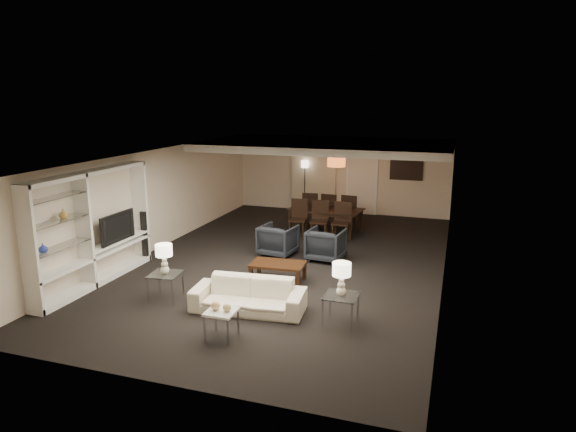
# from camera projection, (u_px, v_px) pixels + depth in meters

# --- Properties ---
(floor) EXTENTS (11.00, 11.00, 0.00)m
(floor) POSITION_uv_depth(u_px,v_px,m) (288.00, 262.00, 12.04)
(floor) COLOR black
(floor) RESTS_ON ground
(ceiling) EXTENTS (7.00, 11.00, 0.02)m
(ceiling) POSITION_uv_depth(u_px,v_px,m) (288.00, 155.00, 11.46)
(ceiling) COLOR silver
(ceiling) RESTS_ON ground
(wall_back) EXTENTS (7.00, 0.02, 2.50)m
(wall_back) POSITION_uv_depth(u_px,v_px,m) (341.00, 175.00, 16.83)
(wall_back) COLOR beige
(wall_back) RESTS_ON ground
(wall_front) EXTENTS (7.00, 0.02, 2.50)m
(wall_front) POSITION_uv_depth(u_px,v_px,m) (155.00, 297.00, 6.68)
(wall_front) COLOR beige
(wall_front) RESTS_ON ground
(wall_left) EXTENTS (0.02, 11.00, 2.50)m
(wall_left) POSITION_uv_depth(u_px,v_px,m) (155.00, 200.00, 12.83)
(wall_left) COLOR beige
(wall_left) RESTS_ON ground
(wall_right) EXTENTS (0.02, 11.00, 2.50)m
(wall_right) POSITION_uv_depth(u_px,v_px,m) (447.00, 221.00, 10.67)
(wall_right) COLOR beige
(wall_right) RESTS_ON ground
(ceiling_soffit) EXTENTS (7.00, 4.00, 0.20)m
(ceiling_soffit) POSITION_uv_depth(u_px,v_px,m) (327.00, 145.00, 14.72)
(ceiling_soffit) COLOR silver
(ceiling_soffit) RESTS_ON ceiling
(curtains) EXTENTS (1.50, 0.12, 2.40)m
(curtains) POSITION_uv_depth(u_px,v_px,m) (314.00, 175.00, 17.04)
(curtains) COLOR beige
(curtains) RESTS_ON wall_back
(door) EXTENTS (0.90, 0.05, 2.10)m
(door) POSITION_uv_depth(u_px,v_px,m) (362.00, 182.00, 16.63)
(door) COLOR silver
(door) RESTS_ON wall_back
(painting) EXTENTS (0.95, 0.04, 0.65)m
(painting) POSITION_uv_depth(u_px,v_px,m) (406.00, 169.00, 16.08)
(painting) COLOR #142D38
(painting) RESTS_ON wall_back
(media_unit) EXTENTS (0.38, 3.40, 2.35)m
(media_unit) POSITION_uv_depth(u_px,v_px,m) (93.00, 229.00, 10.39)
(media_unit) COLOR white
(media_unit) RESTS_ON wall_left
(pendant_light) EXTENTS (0.52, 0.52, 0.24)m
(pendant_light) POSITION_uv_depth(u_px,v_px,m) (336.00, 162.00, 14.73)
(pendant_light) COLOR #D8591E
(pendant_light) RESTS_ON ceiling_soffit
(sofa) EXTENTS (2.10, 0.99, 0.59)m
(sofa) POSITION_uv_depth(u_px,v_px,m) (248.00, 295.00, 9.23)
(sofa) COLOR beige
(sofa) RESTS_ON floor
(coffee_table) EXTENTS (1.15, 0.72, 0.40)m
(coffee_table) POSITION_uv_depth(u_px,v_px,m) (278.00, 272.00, 10.73)
(coffee_table) COLOR black
(coffee_table) RESTS_ON floor
(armchair_left) EXTENTS (0.91, 0.93, 0.75)m
(armchair_left) POSITION_uv_depth(u_px,v_px,m) (278.00, 240.00, 12.44)
(armchair_left) COLOR black
(armchair_left) RESTS_ON floor
(armchair_right) EXTENTS (0.88, 0.90, 0.75)m
(armchair_right) POSITION_uv_depth(u_px,v_px,m) (326.00, 245.00, 12.08)
(armchair_right) COLOR black
(armchair_right) RESTS_ON floor
(side_table_left) EXTENTS (0.62, 0.62, 0.52)m
(side_table_left) POSITION_uv_depth(u_px,v_px,m) (166.00, 286.00, 9.76)
(side_table_left) COLOR white
(side_table_left) RESTS_ON floor
(side_table_right) EXTENTS (0.57, 0.57, 0.52)m
(side_table_right) POSITION_uv_depth(u_px,v_px,m) (341.00, 310.00, 8.72)
(side_table_right) COLOR white
(side_table_right) RESTS_ON floor
(table_lamp_left) EXTENTS (0.34, 0.34, 0.58)m
(table_lamp_left) POSITION_uv_depth(u_px,v_px,m) (164.00, 259.00, 9.64)
(table_lamp_left) COLOR beige
(table_lamp_left) RESTS_ON side_table_left
(table_lamp_right) EXTENTS (0.32, 0.32, 0.58)m
(table_lamp_right) POSITION_uv_depth(u_px,v_px,m) (341.00, 279.00, 8.59)
(table_lamp_right) COLOR white
(table_lamp_right) RESTS_ON side_table_right
(marble_table) EXTENTS (0.47, 0.47, 0.46)m
(marble_table) POSITION_uv_depth(u_px,v_px,m) (222.00, 324.00, 8.23)
(marble_table) COLOR silver
(marble_table) RESTS_ON floor
(gold_gourd_a) EXTENTS (0.15, 0.15, 0.15)m
(gold_gourd_a) POSITION_uv_depth(u_px,v_px,m) (216.00, 305.00, 8.19)
(gold_gourd_a) COLOR #E9B87B
(gold_gourd_a) RESTS_ON marble_table
(gold_gourd_b) EXTENTS (0.13, 0.13, 0.13)m
(gold_gourd_b) POSITION_uv_depth(u_px,v_px,m) (227.00, 308.00, 8.13)
(gold_gourd_b) COLOR tan
(gold_gourd_b) RESTS_ON marble_table
(television) EXTENTS (1.08, 0.14, 0.62)m
(television) POSITION_uv_depth(u_px,v_px,m) (113.00, 227.00, 10.96)
(television) COLOR black
(television) RESTS_ON media_unit
(vase_blue) EXTENTS (0.17, 0.17, 0.18)m
(vase_blue) POSITION_uv_depth(u_px,v_px,m) (43.00, 248.00, 9.16)
(vase_blue) COLOR #2638A5
(vase_blue) RESTS_ON media_unit
(vase_amber) EXTENTS (0.18, 0.18, 0.18)m
(vase_amber) POSITION_uv_depth(u_px,v_px,m) (63.00, 214.00, 9.58)
(vase_amber) COLOR #B1823B
(vase_amber) RESTS_ON media_unit
(floor_speaker) EXTENTS (0.14, 0.14, 1.19)m
(floor_speaker) POSITION_uv_depth(u_px,v_px,m) (145.00, 236.00, 11.99)
(floor_speaker) COLOR black
(floor_speaker) RESTS_ON floor
(dining_table) EXTENTS (2.11, 1.35, 0.70)m
(dining_table) POSITION_uv_depth(u_px,v_px,m) (325.00, 221.00, 14.43)
(dining_table) COLOR black
(dining_table) RESTS_ON floor
(chair_nl) EXTENTS (0.52, 0.52, 1.04)m
(chair_nl) POSITION_uv_depth(u_px,v_px,m) (298.00, 219.00, 13.97)
(chair_nl) COLOR black
(chair_nl) RESTS_ON floor
(chair_nm) EXTENTS (0.54, 0.54, 1.04)m
(chair_nm) POSITION_uv_depth(u_px,v_px,m) (319.00, 221.00, 13.79)
(chair_nm) COLOR black
(chair_nm) RESTS_ON floor
(chair_nr) EXTENTS (0.49, 0.49, 1.04)m
(chair_nr) POSITION_uv_depth(u_px,v_px,m) (341.00, 222.00, 13.60)
(chair_nr) COLOR black
(chair_nr) RESTS_ON floor
(chair_fl) EXTENTS (0.54, 0.54, 1.04)m
(chair_fl) POSITION_uv_depth(u_px,v_px,m) (311.00, 209.00, 15.17)
(chair_fl) COLOR black
(chair_fl) RESTS_ON floor
(chair_fm) EXTENTS (0.52, 0.52, 1.04)m
(chair_fm) POSITION_uv_depth(u_px,v_px,m) (331.00, 210.00, 14.99)
(chair_fm) COLOR black
(chair_fm) RESTS_ON floor
(chair_fr) EXTENTS (0.53, 0.53, 1.04)m
(chair_fr) POSITION_uv_depth(u_px,v_px,m) (351.00, 212.00, 14.80)
(chair_fr) COLOR black
(chair_fr) RESTS_ON floor
(floor_lamp) EXTENTS (0.29, 0.29, 1.71)m
(floor_lamp) POSITION_uv_depth(u_px,v_px,m) (305.00, 186.00, 17.00)
(floor_lamp) COLOR black
(floor_lamp) RESTS_ON floor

